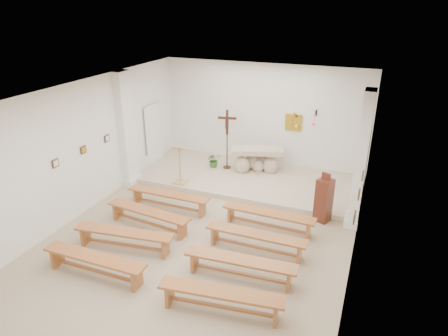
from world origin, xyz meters
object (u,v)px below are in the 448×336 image
at_px(lectern, 179,164).
at_px(bench_right_third, 240,264).
at_px(altar, 256,161).
at_px(bench_right_second, 256,238).
at_px(donation_pedestal, 324,200).
at_px(bench_left_fourth, 95,261).
at_px(bench_left_second, 148,215).
at_px(bench_right_front, 268,216).
at_px(bench_left_front, 169,197).
at_px(bench_right_fourth, 221,296).
at_px(bench_left_third, 124,236).
at_px(crucifix_stand, 227,135).

xyz_separation_m(lectern, bench_right_third, (3.19, -3.43, -0.40)).
xyz_separation_m(altar, bench_right_second, (1.32, -4.19, -0.11)).
relative_size(donation_pedestal, bench_left_fourth, 0.58).
relative_size(lectern, bench_left_second, 0.53).
bearing_deg(bench_left_second, donation_pedestal, 32.91).
distance_m(bench_right_front, bench_left_fourth, 4.22).
bearing_deg(donation_pedestal, bench_right_second, -99.51).
bearing_deg(bench_left_fourth, bench_right_front, 47.75).
xyz_separation_m(altar, lectern, (-1.87, -1.80, 0.29)).
relative_size(bench_right_front, bench_right_third, 1.00).
relative_size(bench_left_front, bench_left_second, 0.99).
relative_size(altar, donation_pedestal, 1.31).
distance_m(lectern, bench_right_fourth, 5.51).
relative_size(bench_right_front, bench_right_fourth, 0.99).
height_order(lectern, bench_left_third, lectern).
bearing_deg(bench_left_fourth, donation_pedestal, 45.44).
relative_size(altar, bench_left_third, 0.75).
xyz_separation_m(bench_left_front, bench_left_third, (0.00, -2.08, 0.00)).
bearing_deg(bench_left_second, altar, 76.55).
height_order(lectern, bench_right_front, lectern).
distance_m(bench_right_front, bench_right_fourth, 3.12).
height_order(lectern, bench_right_second, lectern).
relative_size(donation_pedestal, bench_right_second, 0.58).
relative_size(bench_left_fourth, bench_right_fourth, 0.99).
distance_m(altar, bench_left_front, 3.50).
xyz_separation_m(crucifix_stand, donation_pedestal, (3.48, -2.03, -0.70)).
distance_m(altar, crucifix_stand, 1.28).
height_order(altar, bench_right_third, altar).
bearing_deg(bench_left_second, bench_right_third, -13.81).
bearing_deg(bench_left_front, lectern, 105.23).
xyz_separation_m(bench_left_second, bench_left_fourth, (0.00, -2.08, 0.00)).
bearing_deg(bench_left_third, bench_left_fourth, -97.68).
relative_size(donation_pedestal, bench_right_front, 0.58).
bearing_deg(bench_left_fourth, bench_right_third, 20.13).
bearing_deg(crucifix_stand, lectern, -129.65).
distance_m(donation_pedestal, bench_right_third, 3.28).
xyz_separation_m(bench_left_third, bench_right_third, (2.83, -0.00, 0.00)).
bearing_deg(bench_left_fourth, crucifix_stand, 84.90).
height_order(bench_left_front, bench_right_third, same).
bearing_deg(crucifix_stand, bench_right_front, -63.64).
relative_size(bench_left_third, bench_left_fourth, 1.01).
xyz_separation_m(bench_right_third, bench_right_fourth, (0.00, -1.04, 0.00)).
xyz_separation_m(altar, bench_left_second, (-1.51, -4.19, -0.11)).
bearing_deg(bench_left_fourth, altar, 76.40).
xyz_separation_m(bench_left_front, bench_left_fourth, (0.00, -3.12, 0.00)).
bearing_deg(bench_left_fourth, bench_left_second, 89.94).
xyz_separation_m(bench_left_front, bench_right_third, (2.83, -2.08, 0.00)).
bearing_deg(bench_right_fourth, bench_right_front, 82.47).
bearing_deg(bench_right_fourth, altar, 94.37).
xyz_separation_m(bench_left_front, bench_right_front, (2.83, -0.00, 0.00)).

